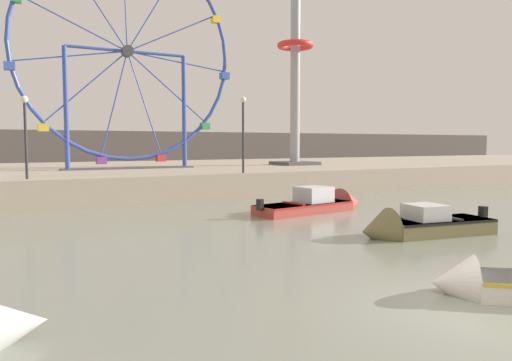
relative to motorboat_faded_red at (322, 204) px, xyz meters
name	(u,v)px	position (x,y,z in m)	size (l,w,h in m)	color
ground_plane	(477,313)	(-5.38, -11.80, -0.31)	(240.00, 240.00, 0.00)	gray
quay_promenade	(116,177)	(-5.38, 15.78, 0.38)	(110.00, 21.13, 1.39)	tan
distant_town_skyline	(65,150)	(-5.38, 40.56, 1.89)	(140.00, 3.00, 4.40)	#564C47
motorboat_faded_red	(322,204)	(0.00, 0.00, 0.00)	(5.99, 2.32, 1.59)	#B24238
motorboat_olive_wood	(415,226)	(-0.88, -6.16, 0.01)	(4.87, 2.14, 1.44)	olive
ferris_wheel_blue_frame	(127,55)	(-5.13, 13.05, 8.04)	(13.56, 1.20, 13.85)	#334CA8
drop_tower_steel_tower	(295,70)	(6.95, 12.86, 7.95)	(2.80, 2.80, 14.97)	#999EA3
promenade_lamp_near	(243,123)	(-0.95, 5.75, 3.70)	(0.32, 0.32, 4.02)	#2D2D33
promenade_lamp_far	(25,124)	(-11.31, 6.35, 3.48)	(0.32, 0.32, 3.63)	#2D2D33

